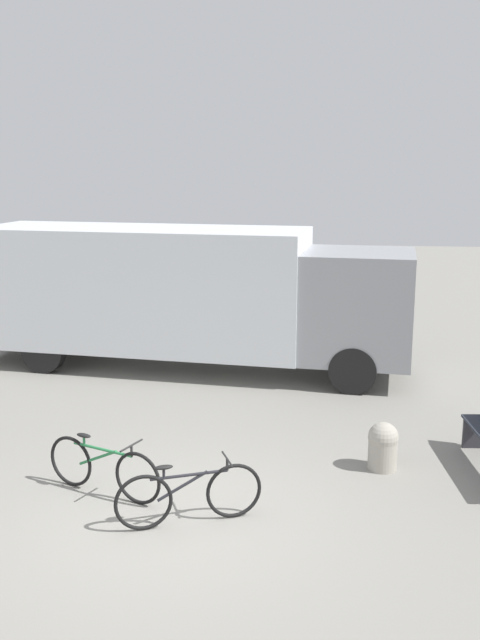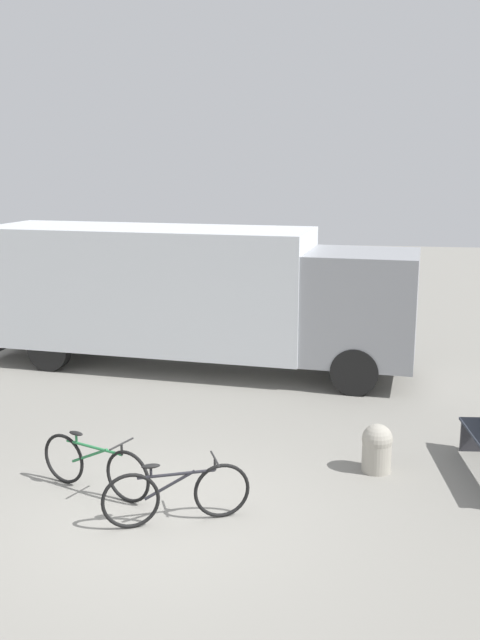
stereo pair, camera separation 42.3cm
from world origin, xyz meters
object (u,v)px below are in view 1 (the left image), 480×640
at_px(delivery_truck, 185,292).
at_px(bicycle_near, 103,468).
at_px(bicycle_middle, 189,495).
at_px(bollard_near_bench, 383,445).

height_order(delivery_truck, bicycle_near, delivery_truck).
relative_size(bicycle_near, bicycle_middle, 1.02).
xyz_separation_m(bicycle_middle, bollard_near_bench, (2.35, 1.86, -0.02)).
height_order(bicycle_near, bicycle_middle, same).
distance_m(delivery_truck, bicycle_middle, 6.72).
distance_m(bicycle_near, bicycle_middle, 1.38).
bearing_deg(delivery_truck, bollard_near_bench, -45.82).
height_order(delivery_truck, bicycle_middle, delivery_truck).
relative_size(delivery_truck, bollard_near_bench, 13.33).
bearing_deg(bollard_near_bench, delivery_truck, 128.88).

